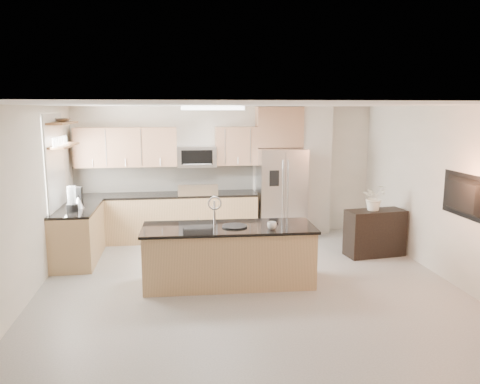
{
  "coord_description": "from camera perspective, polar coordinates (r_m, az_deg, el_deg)",
  "views": [
    {
      "loc": [
        -1.01,
        -6.12,
        2.55
      ],
      "look_at": [
        0.02,
        1.3,
        1.21
      ],
      "focal_mm": 35.0,
      "sensor_mm": 36.0,
      "label": 1
    }
  ],
  "objects": [
    {
      "name": "floor",
      "position": [
        6.7,
        1.4,
        -12.24
      ],
      "size": [
        6.5,
        6.5,
        0.0
      ],
      "primitive_type": "plane",
      "color": "#B0AEA8",
      "rests_on": "ground"
    },
    {
      "name": "ceiling",
      "position": [
        6.2,
        1.51,
        10.58
      ],
      "size": [
        6.0,
        6.5,
        0.02
      ],
      "primitive_type": "cube",
      "color": "white",
      "rests_on": "wall_back"
    },
    {
      "name": "wall_back",
      "position": [
        9.5,
        -1.73,
        2.54
      ],
      "size": [
        6.0,
        0.02,
        2.6
      ],
      "primitive_type": "cube",
      "color": "silver",
      "rests_on": "floor"
    },
    {
      "name": "wall_front",
      "position": [
        3.29,
        10.9,
        -12.39
      ],
      "size": [
        6.0,
        0.02,
        2.6
      ],
      "primitive_type": "cube",
      "color": "silver",
      "rests_on": "floor"
    },
    {
      "name": "wall_left",
      "position": [
        6.55,
        -25.42,
        -1.87
      ],
      "size": [
        0.02,
        6.5,
        2.6
      ],
      "primitive_type": "cube",
      "color": "silver",
      "rests_on": "floor"
    },
    {
      "name": "wall_right",
      "position": [
        7.42,
        24.96,
        -0.54
      ],
      "size": [
        0.02,
        6.5,
        2.6
      ],
      "primitive_type": "cube",
      "color": "silver",
      "rests_on": "floor"
    },
    {
      "name": "back_counter",
      "position": [
        9.29,
        -9.03,
        -2.95
      ],
      "size": [
        3.55,
        0.66,
        1.44
      ],
      "color": "tan",
      "rests_on": "floor"
    },
    {
      "name": "left_counter",
      "position": [
        8.4,
        -19.13,
        -4.86
      ],
      "size": [
        0.66,
        1.5,
        0.92
      ],
      "color": "tan",
      "rests_on": "floor"
    },
    {
      "name": "range",
      "position": [
        9.28,
        -5.17,
        -2.87
      ],
      "size": [
        0.76,
        0.64,
        1.14
      ],
      "color": "black",
      "rests_on": "floor"
    },
    {
      "name": "upper_cabinets",
      "position": [
        9.24,
        -9.73,
        5.46
      ],
      "size": [
        3.5,
        0.33,
        0.75
      ],
      "color": "tan",
      "rests_on": "wall_back"
    },
    {
      "name": "microwave",
      "position": [
        9.22,
        -5.32,
        4.33
      ],
      "size": [
        0.76,
        0.4,
        0.4
      ],
      "color": "silver",
      "rests_on": "upper_cabinets"
    },
    {
      "name": "refrigerator",
      "position": [
        9.38,
        4.99,
        -0.13
      ],
      "size": [
        0.92,
        0.78,
        1.78
      ],
      "color": "silver",
      "rests_on": "floor"
    },
    {
      "name": "partition_column",
      "position": [
        9.72,
        9.11,
        2.59
      ],
      "size": [
        0.6,
        0.3,
        2.6
      ],
      "primitive_type": "cube",
      "color": "beige",
      "rests_on": "floor"
    },
    {
      "name": "window",
      "position": [
        8.26,
        -21.66,
        3.14
      ],
      "size": [
        0.04,
        1.15,
        1.65
      ],
      "color": "white",
      "rests_on": "wall_left"
    },
    {
      "name": "shelf_lower",
      "position": [
        8.3,
        -20.78,
        5.31
      ],
      "size": [
        0.3,
        1.2,
        0.04
      ],
      "primitive_type": "cube",
      "color": "brown",
      "rests_on": "wall_left"
    },
    {
      "name": "shelf_upper",
      "position": [
        8.28,
        -20.94,
        7.86
      ],
      "size": [
        0.3,
        1.2,
        0.04
      ],
      "primitive_type": "cube",
      "color": "brown",
      "rests_on": "wall_left"
    },
    {
      "name": "ceiling_fixture",
      "position": [
        7.74,
        -3.43,
        10.17
      ],
      "size": [
        1.0,
        0.5,
        0.06
      ],
      "primitive_type": "cube",
      "color": "white",
      "rests_on": "ceiling"
    },
    {
      "name": "island",
      "position": [
        6.92,
        -1.38,
        -7.66
      ],
      "size": [
        2.53,
        0.98,
        1.29
      ],
      "rotation": [
        0.0,
        0.0,
        -0.03
      ],
      "color": "tan",
      "rests_on": "floor"
    },
    {
      "name": "credenza",
      "position": [
        8.56,
        16.12,
        -4.8
      ],
      "size": [
        1.06,
        0.55,
        0.81
      ],
      "primitive_type": "cube",
      "rotation": [
        0.0,
        0.0,
        0.13
      ],
      "color": "black",
      "rests_on": "floor"
    },
    {
      "name": "cup",
      "position": [
        6.65,
        3.9,
        -4.1
      ],
      "size": [
        0.15,
        0.15,
        0.11
      ],
      "primitive_type": "imported",
      "rotation": [
        0.0,
        0.0,
        -0.13
      ],
      "color": "white",
      "rests_on": "island"
    },
    {
      "name": "platter",
      "position": [
        6.77,
        -0.66,
        -4.2
      ],
      "size": [
        0.45,
        0.45,
        0.02
      ],
      "primitive_type": "cylinder",
      "rotation": [
        0.0,
        0.0,
        -0.28
      ],
      "color": "black",
      "rests_on": "island"
    },
    {
      "name": "blender",
      "position": [
        7.96,
        -19.82,
        -0.99
      ],
      "size": [
        0.18,
        0.18,
        0.41
      ],
      "color": "black",
      "rests_on": "left_counter"
    },
    {
      "name": "kettle",
      "position": [
        8.21,
        -19.09,
        -1.2
      ],
      "size": [
        0.18,
        0.18,
        0.22
      ],
      "color": "silver",
      "rests_on": "left_counter"
    },
    {
      "name": "coffee_maker",
      "position": [
        8.45,
        -19.26,
        -0.55
      ],
      "size": [
        0.17,
        0.21,
        0.31
      ],
      "color": "black",
      "rests_on": "left_counter"
    },
    {
      "name": "bowl",
      "position": [
        8.4,
        -20.77,
        8.29
      ],
      "size": [
        0.34,
        0.34,
        0.08
      ],
      "primitive_type": "imported",
      "rotation": [
        0.0,
        0.0,
        -0.03
      ],
      "color": "silver",
      "rests_on": "shelf_upper"
    },
    {
      "name": "flower_vase",
      "position": [
        8.39,
        16.07,
        0.13
      ],
      "size": [
        0.75,
        0.7,
        0.68
      ],
      "primitive_type": "imported",
      "rotation": [
        0.0,
        0.0,
        0.33
      ],
      "color": "white",
      "rests_on": "credenza"
    },
    {
      "name": "television",
      "position": [
        7.2,
        25.24,
        -0.46
      ],
      "size": [
        0.14,
        1.08,
        0.62
      ],
      "primitive_type": "imported",
      "rotation": [
        0.0,
        0.0,
        1.57
      ],
      "color": "black",
      "rests_on": "wall_right"
    }
  ]
}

